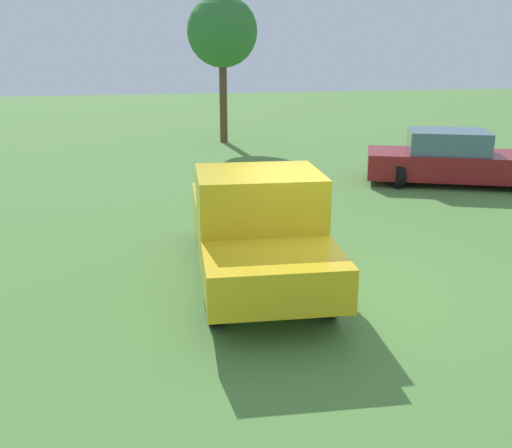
{
  "coord_description": "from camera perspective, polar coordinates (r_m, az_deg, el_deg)",
  "views": [
    {
      "loc": [
        7.94,
        -2.66,
        3.6
      ],
      "look_at": [
        -0.67,
        -0.84,
        0.9
      ],
      "focal_mm": 40.5,
      "sensor_mm": 36.0,
      "label": 1
    }
  ],
  "objects": [
    {
      "name": "pickup_truck",
      "position": [
        9.08,
        0.11,
        -0.01
      ],
      "size": [
        4.98,
        2.19,
        1.81
      ],
      "rotation": [
        0.0,
        0.0,
        3.07
      ],
      "color": "black",
      "rests_on": "ground_plane"
    },
    {
      "name": "tree_back_right",
      "position": [
        22.9,
        -3.36,
        18.37
      ],
      "size": [
        2.66,
        2.66,
        5.5
      ],
      "color": "brown",
      "rests_on": "ground_plane"
    },
    {
      "name": "sedan_near",
      "position": [
        16.71,
        18.88,
        6.04
      ],
      "size": [
        3.42,
        5.01,
        1.46
      ],
      "rotation": [
        0.0,
        0.0,
        1.18
      ],
      "color": "black",
      "rests_on": "ground_plane"
    },
    {
      "name": "ground_plane",
      "position": [
        9.11,
        6.06,
        -6.32
      ],
      "size": [
        80.0,
        80.0,
        0.0
      ],
      "primitive_type": "plane",
      "color": "#54843D"
    }
  ]
}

